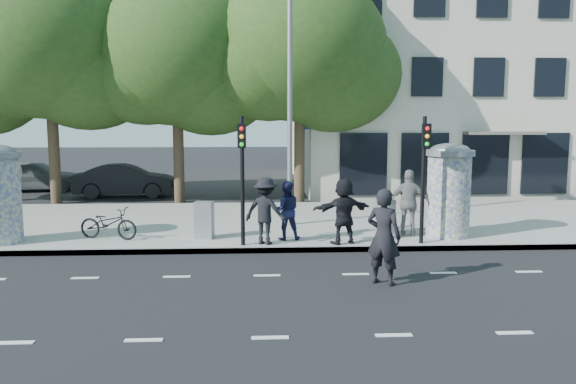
{
  "coord_description": "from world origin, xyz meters",
  "views": [
    {
      "loc": [
        -0.16,
        -10.79,
        3.47
      ],
      "look_at": [
        0.58,
        3.5,
        1.61
      ],
      "focal_mm": 35.0,
      "sensor_mm": 36.0,
      "label": 1
    }
  ],
  "objects": [
    {
      "name": "man_road",
      "position": [
        2.45,
        0.65,
        1.02
      ],
      "size": [
        0.89,
        0.83,
        2.05
      ],
      "primitive_type": "imported",
      "rotation": [
        0.0,
        0.0,
        2.54
      ],
      "color": "black",
      "rests_on": "ground"
    },
    {
      "name": "ped_f",
      "position": [
        2.09,
        3.9,
        1.04
      ],
      "size": [
        1.74,
        1.03,
        1.77
      ],
      "primitive_type": "imported",
      "rotation": [
        0.0,
        0.0,
        3.42
      ],
      "color": "black",
      "rests_on": "sidewalk"
    },
    {
      "name": "ad_column_right",
      "position": [
        5.2,
        4.7,
        1.54
      ],
      "size": [
        1.36,
        1.36,
        2.65
      ],
      "color": "beige",
      "rests_on": "sidewalk"
    },
    {
      "name": "ped_d",
      "position": [
        -0.0,
        3.96,
        1.05
      ],
      "size": [
        1.33,
        1.07,
        1.8
      ],
      "primitive_type": "imported",
      "rotation": [
        0.0,
        0.0,
        2.74
      ],
      "color": "black",
      "rests_on": "sidewalk"
    },
    {
      "name": "tree_center",
      "position": [
        1.5,
        12.3,
        6.31
      ],
      "size": [
        7.0,
        7.0,
        9.3
      ],
      "color": "#38281C",
      "rests_on": "ground"
    },
    {
      "name": "curb",
      "position": [
        0.0,
        3.55,
        0.07
      ],
      "size": [
        40.0,
        0.1,
        0.16
      ],
      "primitive_type": "cube",
      "color": "slate",
      "rests_on": "ground"
    },
    {
      "name": "traffic_pole_far",
      "position": [
        4.2,
        3.79,
        2.23
      ],
      "size": [
        0.22,
        0.31,
        3.4
      ],
      "color": "black",
      "rests_on": "sidewalk"
    },
    {
      "name": "tree_mid_left",
      "position": [
        -8.5,
        12.5,
        6.5
      ],
      "size": [
        7.2,
        7.2,
        9.57
      ],
      "color": "#38281C",
      "rests_on": "ground"
    },
    {
      "name": "traffic_pole_near",
      "position": [
        -0.6,
        3.79,
        2.23
      ],
      "size": [
        0.22,
        0.31,
        3.4
      ],
      "color": "black",
      "rests_on": "sidewalk"
    },
    {
      "name": "lane_dash_near",
      "position": [
        0.0,
        -2.2,
        0.0
      ],
      "size": [
        32.0,
        0.12,
        0.01
      ],
      "primitive_type": "cube",
      "color": "silver",
      "rests_on": "ground"
    },
    {
      "name": "tree_near_left",
      "position": [
        -3.5,
        12.7,
        6.06
      ],
      "size": [
        6.8,
        6.8,
        8.97
      ],
      "color": "#38281C",
      "rests_on": "ground"
    },
    {
      "name": "ped_e",
      "position": [
        4.1,
        4.77,
        1.1
      ],
      "size": [
        1.26,
        0.97,
        1.91
      ],
      "primitive_type": "imported",
      "rotation": [
        0.0,
        0.0,
        2.8
      ],
      "color": "slate",
      "rests_on": "sidewalk"
    },
    {
      "name": "sidewalk",
      "position": [
        0.0,
        7.5,
        0.07
      ],
      "size": [
        40.0,
        8.0,
        0.15
      ],
      "primitive_type": "cube",
      "color": "gray",
      "rests_on": "ground"
    },
    {
      "name": "cabinet_right",
      "position": [
        3.5,
        5.1,
        0.66
      ],
      "size": [
        0.54,
        0.44,
        1.01
      ],
      "primitive_type": "cube",
      "rotation": [
        0.0,
        0.0,
        0.19
      ],
      "color": "gray",
      "rests_on": "sidewalk"
    },
    {
      "name": "bicycle",
      "position": [
        -4.36,
        4.79,
        0.6
      ],
      "size": [
        1.01,
        1.79,
        0.89
      ],
      "primitive_type": "imported",
      "rotation": [
        0.0,
        0.0,
        1.31
      ],
      "color": "black",
      "rests_on": "sidewalk"
    },
    {
      "name": "street_lamp",
      "position": [
        0.8,
        6.63,
        4.79
      ],
      "size": [
        0.25,
        0.93,
        8.0
      ],
      "color": "slate",
      "rests_on": "sidewalk"
    },
    {
      "name": "ped_c",
      "position": [
        0.57,
        4.49,
        0.97
      ],
      "size": [
        0.83,
        0.67,
        1.64
      ],
      "primitive_type": "imported",
      "rotation": [
        0.0,
        0.0,
        3.2
      ],
      "color": "#1A1C42",
      "rests_on": "sidewalk"
    },
    {
      "name": "lane_dash_far",
      "position": [
        0.0,
        1.4,
        0.0
      ],
      "size": [
        32.0,
        0.12,
        0.01
      ],
      "primitive_type": "cube",
      "color": "silver",
      "rests_on": "ground"
    },
    {
      "name": "building",
      "position": [
        12.0,
        19.99,
        5.99
      ],
      "size": [
        20.3,
        15.85,
        12.0
      ],
      "color": "#B3AB96",
      "rests_on": "ground"
    },
    {
      "name": "car_left",
      "position": [
        -11.08,
        16.85,
        0.76
      ],
      "size": [
        2.36,
        4.68,
        1.53
      ],
      "primitive_type": "imported",
      "rotation": [
        0.0,
        0.0,
        1.7
      ],
      "color": "slate",
      "rests_on": "ground"
    },
    {
      "name": "ground",
      "position": [
        0.0,
        0.0,
        0.0
      ],
      "size": [
        120.0,
        120.0,
        0.0
      ],
      "primitive_type": "plane",
      "color": "black",
      "rests_on": "ground"
    },
    {
      "name": "car_mid",
      "position": [
        -6.15,
        14.54,
        0.73
      ],
      "size": [
        1.78,
        4.52,
        1.47
      ],
      "primitive_type": "imported",
      "rotation": [
        0.0,
        0.0,
        1.62
      ],
      "color": "black",
      "rests_on": "ground"
    },
    {
      "name": "cabinet_left",
      "position": [
        -1.71,
        4.74,
        0.67
      ],
      "size": [
        0.55,
        0.44,
        1.04
      ],
      "primitive_type": "cube",
      "rotation": [
        0.0,
        0.0,
        -0.16
      ],
      "color": "gray",
      "rests_on": "sidewalk"
    }
  ]
}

